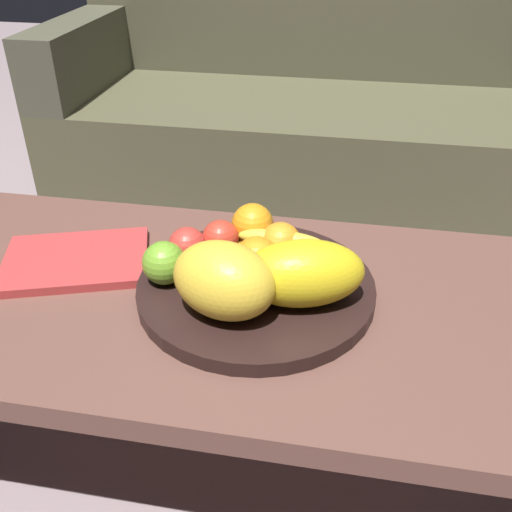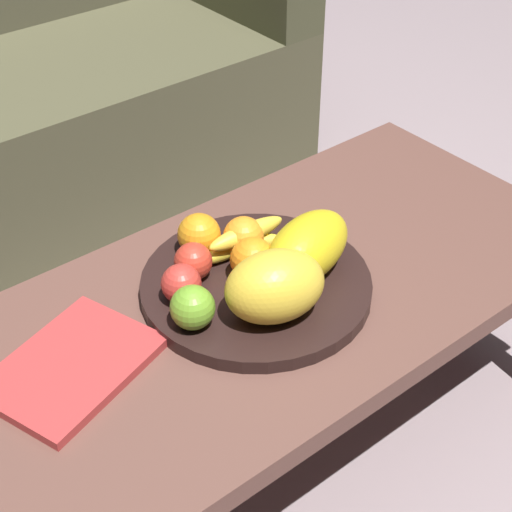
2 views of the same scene
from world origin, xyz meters
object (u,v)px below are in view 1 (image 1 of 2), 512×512
couch (317,120)px  melon_smaller_beside (303,273)px  coffee_table (244,317)px  apple_right (164,263)px  magazine (76,260)px  melon_large_front (224,280)px  apple_left (187,246)px  banana_bunch (280,247)px  orange_right (280,243)px  apple_front (221,238)px  fruit_bowl (256,288)px  orange_left (252,224)px  orange_front (257,260)px

couch → melon_smaller_beside: couch is taller
coffee_table → apple_right: apple_right is taller
couch → magazine: bearing=-106.6°
melon_large_front → apple_left: 0.16m
coffee_table → melon_smaller_beside: (0.10, -0.03, 0.12)m
apple_right → banana_bunch: 0.20m
banana_bunch → magazine: (-0.36, -0.04, -0.04)m
melon_large_front → orange_right: (0.06, 0.16, -0.02)m
banana_bunch → magazine: banana_bunch is taller
couch → apple_front: couch is taller
apple_right → coffee_table: bearing=5.9°
fruit_bowl → melon_smaller_beside: (0.08, -0.04, 0.06)m
banana_bunch → coffee_table: bearing=-118.6°
couch → banana_bunch: 1.09m
orange_right → orange_left: bearing=138.6°
orange_front → banana_bunch: orange_front is taller
couch → orange_left: couch is taller
orange_front → melon_smaller_beside: bearing=-30.6°
orange_right → apple_right: size_ratio=1.00×
apple_front → magazine: bearing=-170.9°
apple_left → apple_right: apple_right is taller
apple_right → magazine: apple_right is taller
couch → orange_left: size_ratio=22.58×
coffee_table → melon_smaller_beside: melon_smaller_beside is taller
apple_left → apple_right: 0.06m
melon_large_front → fruit_bowl: bearing=69.4°
banana_bunch → melon_smaller_beside: bearing=-65.6°
coffee_table → apple_right: size_ratio=17.71×
coffee_table → banana_bunch: bearing=61.4°
melon_smaller_beside → fruit_bowl: bearing=154.1°
coffee_table → melon_smaller_beside: 0.16m
orange_left → orange_right: (0.06, -0.05, -0.00)m
orange_right → magazine: orange_right is taller
melon_large_front → orange_left: 0.21m
apple_right → magazine: bearing=163.4°
melon_large_front → banana_bunch: (0.06, 0.16, -0.03)m
coffee_table → banana_bunch: (0.05, 0.08, 0.09)m
apple_front → magazine: apple_front is taller
orange_right → apple_front: orange_right is taller
apple_right → orange_front: bearing=12.6°
apple_right → banana_bunch: size_ratio=0.44×
melon_smaller_beside → apple_front: bearing=144.3°
couch → apple_right: (-0.15, -1.18, 0.16)m
melon_large_front → orange_left: bearing=88.9°
coffee_table → apple_front: 0.14m
fruit_bowl → melon_large_front: melon_large_front is taller
couch → apple_left: (-0.13, -1.12, 0.16)m
fruit_bowl → banana_bunch: 0.09m
melon_smaller_beside → magazine: bearing=170.4°
melon_large_front → apple_right: size_ratio=2.27×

